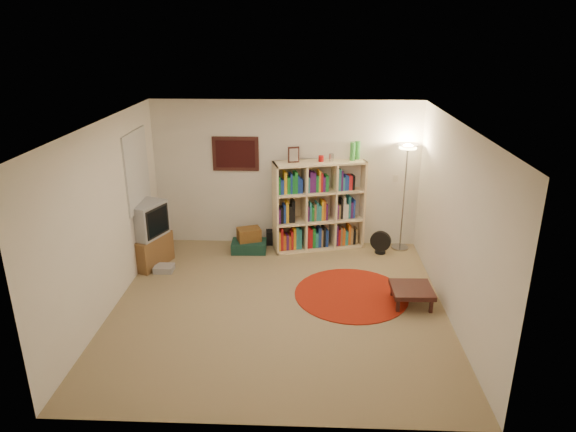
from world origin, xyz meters
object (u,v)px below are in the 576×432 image
Objects in this scene: tv_stand at (146,235)px; floor_fan at (381,242)px; side_table at (412,290)px; floor_lamp at (407,163)px; suitcase at (249,246)px; bookshelf at (317,207)px.

floor_fan is at bearing 30.42° from tv_stand.
floor_lamp is at bearing 85.19° from side_table.
tv_stand is (-4.15, -0.81, -1.01)m from floor_lamp.
side_table is (2.43, -1.68, 0.12)m from suitcase.
bookshelf is at bearing 38.40° from tv_stand.
bookshelf is 2.37m from side_table.
floor_lamp reaches higher than side_table.
tv_stand is 1.71m from suitcase.
bookshelf is 3.09× the size of suitcase.
suitcase is (-1.15, -0.25, -0.65)m from bookshelf.
bookshelf reaches higher than tv_stand.
floor_fan is at bearing -148.39° from floor_lamp.
suitcase is at bearing 41.65° from tv_stand.
floor_fan is at bearing 97.08° from side_table.
floor_lamp reaches higher than tv_stand.
bookshelf is 1.22m from floor_fan.
suitcase is 1.05× the size of side_table.
side_table is at bearing -63.91° from floor_fan.
bookshelf is at bearing 179.80° from floor_lamp.
side_table is (-0.16, -1.92, -1.31)m from floor_lamp.
tv_stand is 1.85× the size of side_table.
bookshelf is at bearing 10.15° from suitcase.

